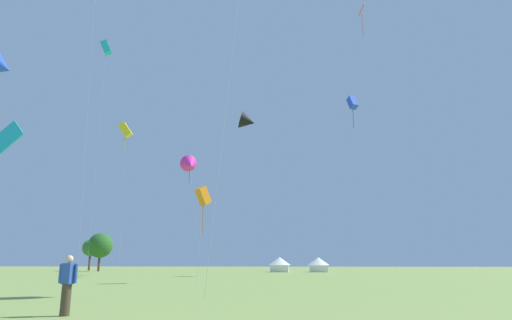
{
  "coord_description": "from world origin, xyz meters",
  "views": [
    {
      "loc": [
        3.64,
        -4.24,
        1.5
      ],
      "look_at": [
        0.0,
        32.0,
        10.04
      ],
      "focal_mm": 30.92,
      "sensor_mm": 36.0,
      "label": 1
    }
  ],
  "objects": [
    {
      "name": "kite_magenta_delta",
      "position": [
        -9.99,
        48.45,
        13.5
      ],
      "size": [
        3.81,
        3.65,
        14.85
      ],
      "color": "#E02DA3",
      "rests_on": "ground"
    },
    {
      "name": "tree_distant_right",
      "position": [
        -34.29,
        77.46,
        4.77
      ],
      "size": [
        4.63,
        4.63,
        7.11
      ],
      "color": "brown",
      "rests_on": "ground"
    },
    {
      "name": "kite_cyan_box",
      "position": [
        -26.99,
        58.09,
        35.36
      ],
      "size": [
        2.24,
        3.18,
        36.63
      ],
      "color": "#1EB7CC",
      "rests_on": "ground"
    },
    {
      "name": "festival_tent_right",
      "position": [
        6.56,
        74.72,
        1.38
      ],
      "size": [
        3.84,
        3.84,
        2.5
      ],
      "color": "white",
      "rests_on": "ground"
    },
    {
      "name": "festival_tent_left",
      "position": [
        -0.15,
        74.72,
        1.41
      ],
      "size": [
        3.91,
        3.91,
        2.54
      ],
      "color": "white",
      "rests_on": "ground"
    },
    {
      "name": "kite_black_delta",
      "position": [
        -3.99,
        58.89,
        22.42
      ],
      "size": [
        3.16,
        3.0,
        23.98
      ],
      "color": "black",
      "rests_on": "ground"
    },
    {
      "name": "kite_yellow_box",
      "position": [
        -23.39,
        59.53,
        21.84
      ],
      "size": [
        2.31,
        1.66,
        23.13
      ],
      "color": "yellow",
      "rests_on": "ground"
    },
    {
      "name": "kite_pink_diamond",
      "position": [
        13.22,
        54.18,
        36.52
      ],
      "size": [
        2.5,
        2.54,
        38.55
      ],
      "color": "pink",
      "rests_on": "ground"
    },
    {
      "name": "kite_orange_box",
      "position": [
        -4.2,
        30.74,
        6.82
      ],
      "size": [
        1.37,
        2.76,
        7.64
      ],
      "color": "orange",
      "rests_on": "ground"
    },
    {
      "name": "person_spectator",
      "position": [
        -3.26,
        8.62,
        0.85
      ],
      "size": [
        0.57,
        0.33,
        1.73
      ],
      "color": "#473828",
      "rests_on": "ground"
    },
    {
      "name": "kite_blue_box",
      "position": [
        11.14,
        54.0,
        22.99
      ],
      "size": [
        2.32,
        1.9,
        24.07
      ],
      "color": "blue",
      "rests_on": "ground"
    },
    {
      "name": "tree_distant_left",
      "position": [
        -40.41,
        86.15,
        4.61
      ],
      "size": [
        3.42,
        3.42,
        6.37
      ],
      "color": "brown",
      "rests_on": "ground"
    },
    {
      "name": "kite_cyan_diamond",
      "position": [
        -16.1,
        22.69,
        9.81
      ],
      "size": [
        2.86,
        2.78,
        11.22
      ],
      "color": "#1EB7CC",
      "rests_on": "ground"
    }
  ]
}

